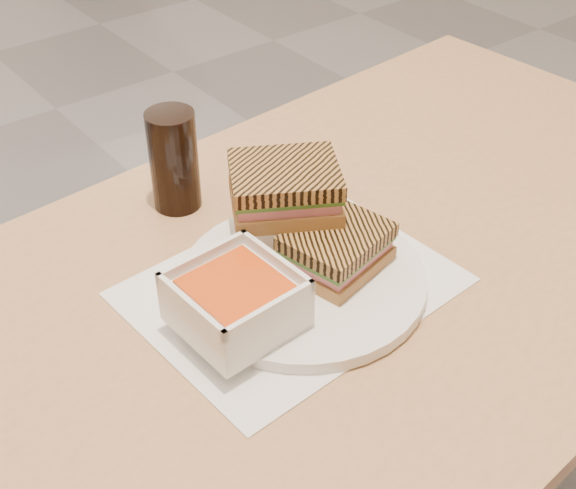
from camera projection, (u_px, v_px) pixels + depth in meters
main_table at (362, 312)px, 1.05m from camera, size 1.25×0.78×0.75m
tray_liner at (292, 287)px, 0.91m from camera, size 0.37×0.29×0.00m
plate at (303, 279)px, 0.91m from camera, size 0.29×0.29×0.02m
soup_bowl at (236, 303)px, 0.83m from camera, size 0.12×0.12×0.06m
panini_lower at (336, 248)px, 0.90m from camera, size 0.13×0.12×0.05m
panini_upper at (285, 188)px, 0.91m from camera, size 0.16×0.15×0.06m
cola_glass at (174, 160)px, 1.01m from camera, size 0.06×0.06×0.14m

